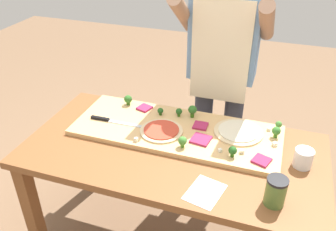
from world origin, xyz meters
The scene contains 26 objects.
prep_table centered at (0.00, 0.00, 0.64)m, with size 1.54×0.77×0.74m.
cutting_board centered at (-0.03, 0.14, 0.76)m, with size 1.13×0.44×0.03m, color tan.
chefs_knife centered at (-0.40, 0.09, 0.78)m, with size 0.33×0.03×0.02m.
pizza_whole_tomato_red centered at (-0.09, 0.09, 0.78)m, with size 0.23×0.23×0.02m.
pizza_whole_cheese_artichoke centered at (0.30, 0.21, 0.78)m, with size 0.26×0.26×0.02m.
pizza_slice_far_right centered at (0.09, 0.20, 0.78)m, with size 0.08×0.08×0.01m, color #9E234C.
pizza_slice_center centered at (0.13, 0.07, 0.78)m, with size 0.10×0.10×0.01m, color #9E234C.
pizza_slice_near_right centered at (-0.27, 0.28, 0.78)m, with size 0.07×0.07×0.01m, color #9E234C.
pizza_slice_near_left centered at (0.45, 0.00, 0.78)m, with size 0.08×0.08×0.01m, color #9E234C.
broccoli_floret_front_mid centered at (-0.05, 0.27, 0.80)m, with size 0.04×0.04×0.05m.
broccoli_floret_back_left centered at (0.05, -0.01, 0.81)m, with size 0.05×0.05×0.06m.
broccoli_floret_center_right centered at (-0.38, 0.30, 0.81)m, with size 0.05×0.05×0.06m.
broccoli_floret_back_right centered at (0.31, -0.01, 0.80)m, with size 0.04×0.04×0.06m.
broccoli_floret_center_left centered at (0.50, 0.32, 0.80)m, with size 0.04×0.04×0.05m.
broccoli_floret_front_right centered at (0.49, 0.23, 0.81)m, with size 0.04×0.04×0.06m.
broccoli_floret_front_left centered at (-0.16, 0.25, 0.80)m, with size 0.03×0.03×0.04m.
broccoli_floret_back_mid centered at (0.02, 0.29, 0.81)m, with size 0.05×0.05×0.07m.
cheese_crumble_a centered at (-0.19, -0.04, 0.78)m, with size 0.02×0.02×0.02m, color silver.
cheese_crumble_b centered at (0.45, 0.29, 0.78)m, with size 0.02×0.02×0.02m, color white.
cheese_crumble_c centered at (0.35, 0.04, 0.78)m, with size 0.02×0.02×0.02m, color silver.
cheese_crumble_d centered at (0.49, 0.15, 0.78)m, with size 0.02×0.02×0.02m, color white.
cheese_crumble_e centered at (0.24, 0.01, 0.78)m, with size 0.02×0.02×0.02m, color white.
flour_cup centered at (0.63, 0.06, 0.79)m, with size 0.09×0.09×0.09m.
sauce_jar centered at (0.52, -0.23, 0.81)m, with size 0.09×0.09×0.13m.
recipe_note centered at (0.23, -0.26, 0.75)m, with size 0.14×0.18×0.00m, color white.
cook_center centered at (0.12, 0.60, 1.00)m, with size 0.54×0.39×1.67m.
Camera 1 is at (0.45, -1.41, 1.84)m, focal length 37.90 mm.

